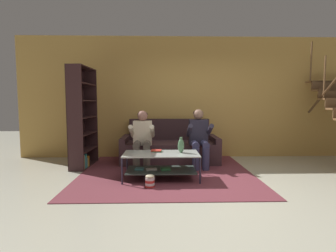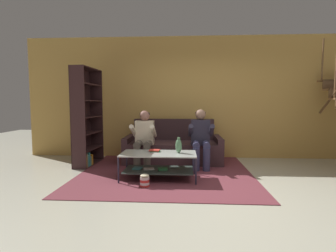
{
  "view_description": "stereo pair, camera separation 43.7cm",
  "coord_description": "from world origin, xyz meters",
  "px_view_note": "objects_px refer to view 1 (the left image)",
  "views": [
    {
      "loc": [
        -0.79,
        -3.95,
        1.33
      ],
      "look_at": [
        -0.66,
        1.02,
        0.88
      ],
      "focal_mm": 28.0,
      "sensor_mm": 36.0,
      "label": 1
    },
    {
      "loc": [
        -0.35,
        -3.94,
        1.33
      ],
      "look_at": [
        -0.66,
        1.02,
        0.88
      ],
      "focal_mm": 28.0,
      "sensor_mm": 36.0,
      "label": 2
    }
  ],
  "objects_px": {
    "book_stack": "(157,151)",
    "bookshelf": "(81,124)",
    "popcorn_tub": "(150,181)",
    "couch": "(170,148)",
    "person_seated_left": "(142,136)",
    "coffee_table": "(161,162)",
    "person_seated_right": "(199,136)",
    "vase": "(181,145)"
  },
  "relations": [
    {
      "from": "bookshelf",
      "to": "popcorn_tub",
      "type": "distance_m",
      "value": 2.21
    },
    {
      "from": "coffee_table",
      "to": "vase",
      "type": "distance_m",
      "value": 0.45
    },
    {
      "from": "coffee_table",
      "to": "person_seated_left",
      "type": "bearing_deg",
      "value": 114.43
    },
    {
      "from": "person_seated_left",
      "to": "popcorn_tub",
      "type": "distance_m",
      "value": 1.41
    },
    {
      "from": "book_stack",
      "to": "person_seated_right",
      "type": "bearing_deg",
      "value": 39.05
    },
    {
      "from": "bookshelf",
      "to": "book_stack",
      "type": "bearing_deg",
      "value": -27.94
    },
    {
      "from": "couch",
      "to": "coffee_table",
      "type": "distance_m",
      "value": 1.41
    },
    {
      "from": "person_seated_left",
      "to": "bookshelf",
      "type": "height_order",
      "value": "bookshelf"
    },
    {
      "from": "bookshelf",
      "to": "popcorn_tub",
      "type": "relative_size",
      "value": 9.82
    },
    {
      "from": "couch",
      "to": "popcorn_tub",
      "type": "bearing_deg",
      "value": -101.41
    },
    {
      "from": "person_seated_left",
      "to": "coffee_table",
      "type": "relative_size",
      "value": 0.9
    },
    {
      "from": "coffee_table",
      "to": "bookshelf",
      "type": "bearing_deg",
      "value": 149.49
    },
    {
      "from": "couch",
      "to": "person_seated_left",
      "type": "relative_size",
      "value": 1.83
    },
    {
      "from": "person_seated_right",
      "to": "book_stack",
      "type": "xyz_separation_m",
      "value": [
        -0.85,
        -0.69,
        -0.18
      ]
    },
    {
      "from": "couch",
      "to": "person_seated_left",
      "type": "distance_m",
      "value": 0.88
    },
    {
      "from": "vase",
      "to": "coffee_table",
      "type": "bearing_deg",
      "value": -174.83
    },
    {
      "from": "person_seated_right",
      "to": "popcorn_tub",
      "type": "relative_size",
      "value": 5.69
    },
    {
      "from": "couch",
      "to": "bookshelf",
      "type": "distance_m",
      "value": 2.0
    },
    {
      "from": "person_seated_right",
      "to": "couch",
      "type": "bearing_deg",
      "value": 135.43
    },
    {
      "from": "book_stack",
      "to": "bookshelf",
      "type": "xyz_separation_m",
      "value": [
        -1.59,
        0.84,
        0.42
      ]
    },
    {
      "from": "person_seated_left",
      "to": "couch",
      "type": "bearing_deg",
      "value": 44.69
    },
    {
      "from": "book_stack",
      "to": "bookshelf",
      "type": "bearing_deg",
      "value": 152.06
    },
    {
      "from": "person_seated_right",
      "to": "bookshelf",
      "type": "relative_size",
      "value": 0.58
    },
    {
      "from": "person_seated_right",
      "to": "bookshelf",
      "type": "xyz_separation_m",
      "value": [
        -2.44,
        0.15,
        0.24
      ]
    },
    {
      "from": "couch",
      "to": "vase",
      "type": "height_order",
      "value": "couch"
    },
    {
      "from": "bookshelf",
      "to": "couch",
      "type": "bearing_deg",
      "value": 12.76
    },
    {
      "from": "person_seated_left",
      "to": "person_seated_right",
      "type": "distance_m",
      "value": 1.16
    },
    {
      "from": "couch",
      "to": "bookshelf",
      "type": "relative_size",
      "value": 1.04
    },
    {
      "from": "couch",
      "to": "bookshelf",
      "type": "xyz_separation_m",
      "value": [
        -1.86,
        -0.42,
        0.59
      ]
    },
    {
      "from": "vase",
      "to": "bookshelf",
      "type": "xyz_separation_m",
      "value": [
        -2.01,
        0.95,
        0.31
      ]
    },
    {
      "from": "bookshelf",
      "to": "popcorn_tub",
      "type": "height_order",
      "value": "bookshelf"
    },
    {
      "from": "person_seated_right",
      "to": "coffee_table",
      "type": "xyz_separation_m",
      "value": [
        -0.78,
        -0.83,
        -0.35
      ]
    },
    {
      "from": "person_seated_left",
      "to": "popcorn_tub",
      "type": "xyz_separation_m",
      "value": [
        0.2,
        -1.28,
        -0.54
      ]
    },
    {
      "from": "person_seated_left",
      "to": "vase",
      "type": "xyz_separation_m",
      "value": [
        0.73,
        -0.8,
        -0.06
      ]
    },
    {
      "from": "person_seated_left",
      "to": "bookshelf",
      "type": "relative_size",
      "value": 0.57
    },
    {
      "from": "person_seated_right",
      "to": "book_stack",
      "type": "bearing_deg",
      "value": -140.95
    },
    {
      "from": "coffee_table",
      "to": "book_stack",
      "type": "relative_size",
      "value": 6.58
    },
    {
      "from": "person_seated_left",
      "to": "coffee_table",
      "type": "bearing_deg",
      "value": -65.57
    },
    {
      "from": "couch",
      "to": "book_stack",
      "type": "relative_size",
      "value": 10.85
    },
    {
      "from": "person_seated_left",
      "to": "coffee_table",
      "type": "distance_m",
      "value": 0.97
    },
    {
      "from": "coffee_table",
      "to": "popcorn_tub",
      "type": "bearing_deg",
      "value": -110.62
    },
    {
      "from": "person_seated_left",
      "to": "popcorn_tub",
      "type": "height_order",
      "value": "person_seated_left"
    }
  ]
}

